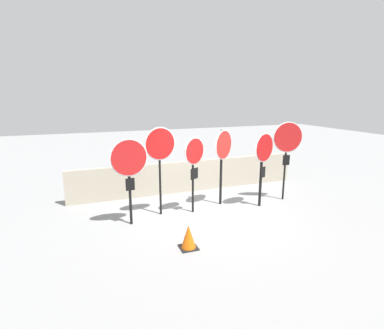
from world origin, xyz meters
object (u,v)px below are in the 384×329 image
at_px(stop_sign_5, 287,142).
at_px(stop_sign_0, 129,164).
at_px(stop_sign_2, 194,158).
at_px(stop_sign_3, 223,151).
at_px(stop_sign_4, 263,156).
at_px(stop_sign_1, 160,150).
at_px(traffic_cone_0, 188,237).

bearing_deg(stop_sign_5, stop_sign_0, -164.94).
relative_size(stop_sign_2, stop_sign_3, 0.94).
xyz_separation_m(stop_sign_3, stop_sign_4, (1.01, -0.55, -0.10)).
distance_m(stop_sign_1, traffic_cone_0, 2.52).
relative_size(stop_sign_3, stop_sign_4, 1.03).
xyz_separation_m(stop_sign_1, stop_sign_2, (0.89, -0.16, -0.27)).
height_order(stop_sign_3, stop_sign_5, stop_sign_5).
bearing_deg(stop_sign_0, stop_sign_3, 4.74).
bearing_deg(stop_sign_2, traffic_cone_0, -141.84).
bearing_deg(stop_sign_0, stop_sign_4, -6.29).
bearing_deg(stop_sign_3, stop_sign_4, -62.10).
distance_m(stop_sign_4, stop_sign_5, 1.05).
xyz_separation_m(stop_sign_0, stop_sign_3, (2.77, 0.50, 0.04)).
distance_m(stop_sign_1, stop_sign_5, 3.89).
bearing_deg(stop_sign_0, stop_sign_5, -3.40).
distance_m(stop_sign_3, stop_sign_4, 1.15).
xyz_separation_m(stop_sign_0, traffic_cone_0, (0.93, -1.62, -1.32)).
xyz_separation_m(stop_sign_1, stop_sign_3, (1.90, 0.14, -0.19)).
xyz_separation_m(stop_sign_2, stop_sign_3, (1.01, 0.30, 0.07)).
height_order(stop_sign_5, traffic_cone_0, stop_sign_5).
bearing_deg(stop_sign_5, stop_sign_3, -176.38).
bearing_deg(stop_sign_3, traffic_cone_0, -164.24).
bearing_deg(stop_sign_3, stop_sign_0, 156.90).
bearing_deg(stop_sign_1, stop_sign_2, -21.24).
distance_m(stop_sign_1, stop_sign_3, 1.91).
height_order(stop_sign_0, stop_sign_2, stop_sign_0).
relative_size(stop_sign_4, traffic_cone_0, 4.14).
bearing_deg(stop_sign_0, stop_sign_2, 1.02).
bearing_deg(stop_sign_2, stop_sign_0, 159.26).
bearing_deg(stop_sign_5, stop_sign_1, -169.84).
xyz_separation_m(stop_sign_5, traffic_cone_0, (-3.83, -1.80, -1.56)).
xyz_separation_m(stop_sign_3, traffic_cone_0, (-1.84, -2.12, -1.36)).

